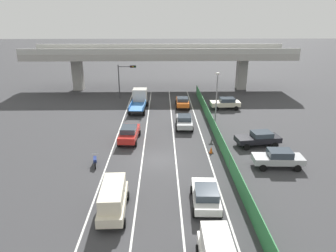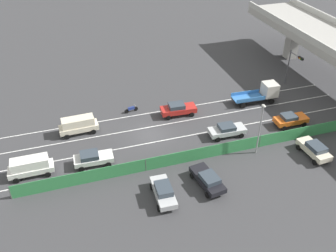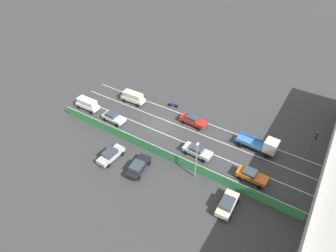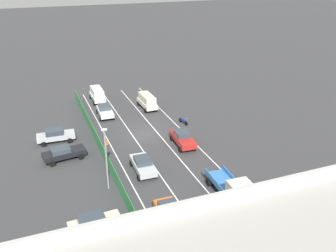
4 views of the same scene
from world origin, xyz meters
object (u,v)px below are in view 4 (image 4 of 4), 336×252
(parked_sedan_dark, at_px, (63,153))
(street_lamp, at_px, (106,153))
(parked_sedan_cream, at_px, (95,224))
(traffic_light, at_px, (309,198))
(car_hatchback_white, at_px, (105,110))
(car_van_cream, at_px, (147,101))
(flatbed_truck_blue, at_px, (235,191))
(parked_wagon_silver, at_px, (55,135))
(car_van_white, at_px, (97,94))
(car_sedan_red, at_px, (183,138))
(motorcycle, at_px, (183,121))
(car_taxi_orange, at_px, (171,213))
(traffic_cone, at_px, (107,142))
(car_sedan_silver, at_px, (143,164))

(parked_sedan_dark, bearing_deg, street_lamp, 114.12)
(parked_sedan_cream, xyz_separation_m, traffic_light, (-15.28, 6.61, 2.91))
(traffic_light, bearing_deg, car_hatchback_white, -73.40)
(car_van_cream, height_order, flatbed_truck_blue, flatbed_truck_blue)
(car_van_cream, distance_m, traffic_light, 31.62)
(car_hatchback_white, xyz_separation_m, traffic_light, (-9.14, 30.66, 2.95))
(flatbed_truck_blue, bearing_deg, parked_wagon_silver, -53.74)
(car_van_white, relative_size, car_sedan_red, 0.98)
(motorcycle, xyz_separation_m, traffic_light, (0.14, 24.18, 3.37))
(car_van_cream, distance_m, flatbed_truck_blue, 25.37)
(motorcycle, height_order, traffic_light, traffic_light)
(parked_sedan_dark, xyz_separation_m, parked_sedan_cream, (-0.87, 13.35, 0.06))
(car_van_white, xyz_separation_m, car_taxi_orange, (0.16, 31.45, -0.33))
(traffic_light, bearing_deg, parked_sedan_dark, -51.02)
(car_hatchback_white, distance_m, parked_sedan_dark, 12.79)
(car_hatchback_white, height_order, motorcycle, car_hatchback_white)
(car_taxi_orange, xyz_separation_m, parked_wagon_silver, (7.43, -19.14, 0.04))
(flatbed_truck_blue, bearing_deg, street_lamp, -32.73)
(car_van_cream, distance_m, parked_sedan_cream, 27.85)
(parked_wagon_silver, height_order, traffic_cone, parked_wagon_silver)
(parked_wagon_silver, xyz_separation_m, street_lamp, (-3.67, 12.28, 3.05))
(flatbed_truck_blue, relative_size, traffic_light, 1.17)
(car_van_cream, relative_size, parked_sedan_dark, 0.98)
(traffic_light, bearing_deg, parked_sedan_cream, -23.38)
(car_sedan_red, xyz_separation_m, car_hatchback_white, (6.70, -12.22, -0.06))
(parked_sedan_cream, bearing_deg, car_sedan_silver, -130.35)
(car_van_white, bearing_deg, flatbed_truck_blue, 101.25)
(parked_wagon_silver, relative_size, traffic_cone, 6.40)
(car_van_cream, bearing_deg, car_hatchback_white, 6.47)
(street_lamp, bearing_deg, car_taxi_orange, 118.75)
(car_sedan_red, bearing_deg, motorcycle, -114.19)
(car_sedan_silver, distance_m, traffic_cone, 7.75)
(street_lamp, bearing_deg, car_van_cream, -118.43)
(flatbed_truck_blue, bearing_deg, car_sedan_silver, -54.06)
(car_van_white, distance_m, street_lamp, 25.04)
(car_hatchback_white, xyz_separation_m, motorcycle, (-9.28, 6.48, -0.42))
(car_sedan_red, bearing_deg, traffic_light, 97.53)
(car_sedan_red, xyz_separation_m, street_lamp, (10.39, 5.91, 3.02))
(traffic_light, height_order, street_lamp, street_lamp)
(car_sedan_red, distance_m, parked_sedan_dark, 13.79)
(parked_sedan_cream, bearing_deg, parked_sedan_dark, -86.28)
(car_sedan_red, xyz_separation_m, traffic_cone, (8.46, -3.31, -0.61))
(car_sedan_silver, relative_size, car_van_cream, 0.96)
(flatbed_truck_blue, bearing_deg, traffic_light, 114.25)
(car_hatchback_white, height_order, parked_sedan_dark, car_hatchback_white)
(car_sedan_silver, height_order, flatbed_truck_blue, flatbed_truck_blue)
(flatbed_truck_blue, distance_m, street_lamp, 12.29)
(car_van_cream, bearing_deg, car_van_white, -42.20)
(car_sedan_silver, relative_size, traffic_light, 0.84)
(car_sedan_silver, bearing_deg, motorcycle, -131.98)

